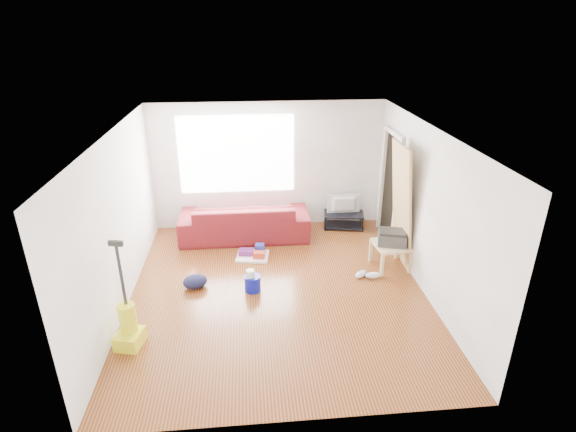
{
  "coord_description": "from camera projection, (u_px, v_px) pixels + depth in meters",
  "views": [
    {
      "loc": [
        -0.39,
        -5.94,
        3.9
      ],
      "look_at": [
        0.22,
        0.6,
        1.0
      ],
      "focal_mm": 28.0,
      "sensor_mm": 36.0,
      "label": 1
    }
  ],
  "objects": [
    {
      "name": "tv_stand",
      "position": [
        343.0,
        220.0,
        9.11
      ],
      "size": [
        0.85,
        0.57,
        0.3
      ],
      "rotation": [
        0.0,
        0.0,
        -0.16
      ],
      "color": "black",
      "rests_on": "ground"
    },
    {
      "name": "sneakers",
      "position": [
        367.0,
        275.0,
        7.35
      ],
      "size": [
        0.45,
        0.24,
        0.1
      ],
      "rotation": [
        0.0,
        0.0,
        0.23
      ],
      "color": "silver",
      "rests_on": "ground"
    },
    {
      "name": "backpack",
      "position": [
        196.0,
        287.0,
        7.1
      ],
      "size": [
        0.46,
        0.41,
        0.21
      ],
      "primitive_type": "ellipsoid",
      "rotation": [
        0.0,
        0.0,
        0.34
      ],
      "color": "#121636",
      "rests_on": "ground"
    },
    {
      "name": "toilet_paper",
      "position": [
        251.0,
        280.0,
        6.94
      ],
      "size": [
        0.13,
        0.13,
        0.12
      ],
      "primitive_type": "cylinder",
      "color": "white",
      "rests_on": "bucket"
    },
    {
      "name": "tv",
      "position": [
        344.0,
        205.0,
        8.97
      ],
      "size": [
        0.67,
        0.09,
        0.38
      ],
      "primitive_type": "imported",
      "rotation": [
        0.0,
        0.0,
        3.14
      ],
      "color": "black",
      "rests_on": "tv_stand"
    },
    {
      "name": "vacuum",
      "position": [
        128.0,
        327.0,
        5.76
      ],
      "size": [
        0.38,
        0.41,
        1.48
      ],
      "rotation": [
        0.0,
        0.0,
        -0.23
      ],
      "color": "yellow",
      "rests_on": "ground"
    },
    {
      "name": "side_table",
      "position": [
        391.0,
        247.0,
        7.53
      ],
      "size": [
        0.61,
        0.61,
        0.45
      ],
      "rotation": [
        0.0,
        0.0,
        0.12
      ],
      "color": "tan",
      "rests_on": "ground"
    },
    {
      "name": "bucket",
      "position": [
        253.0,
        290.0,
        7.03
      ],
      "size": [
        0.27,
        0.27,
        0.25
      ],
      "primitive_type": "cylinder",
      "rotation": [
        0.0,
        0.0,
        -0.08
      ],
      "color": "#0A129E",
      "rests_on": "ground"
    },
    {
      "name": "sofa",
      "position": [
        245.0,
        237.0,
        8.75
      ],
      "size": [
        2.45,
        0.96,
        0.72
      ],
      "primitive_type": "imported",
      "rotation": [
        0.0,
        0.0,
        3.14
      ],
      "color": "#581410",
      "rests_on": "ground"
    },
    {
      "name": "room",
      "position": [
        281.0,
        213.0,
        6.66
      ],
      "size": [
        4.51,
        5.01,
        2.51
      ],
      "color": "#532312",
      "rests_on": "ground"
    },
    {
      "name": "printer",
      "position": [
        392.0,
        237.0,
        7.46
      ],
      "size": [
        0.54,
        0.46,
        0.24
      ],
      "rotation": [
        0.0,
        0.0,
        -0.27
      ],
      "color": "#363637",
      "rests_on": "side_table"
    },
    {
      "name": "cleaning_tray",
      "position": [
        253.0,
        254.0,
        7.98
      ],
      "size": [
        0.62,
        0.52,
        0.2
      ],
      "rotation": [
        0.0,
        0.0,
        -0.15
      ],
      "color": "white",
      "rests_on": "ground"
    },
    {
      "name": "door_panel",
      "position": [
        396.0,
        261.0,
        7.88
      ],
      "size": [
        0.26,
        0.84,
        2.1
      ],
      "primitive_type": "cube",
      "rotation": [
        0.0,
        -0.1,
        0.0
      ],
      "color": "tan",
      "rests_on": "ground"
    }
  ]
}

